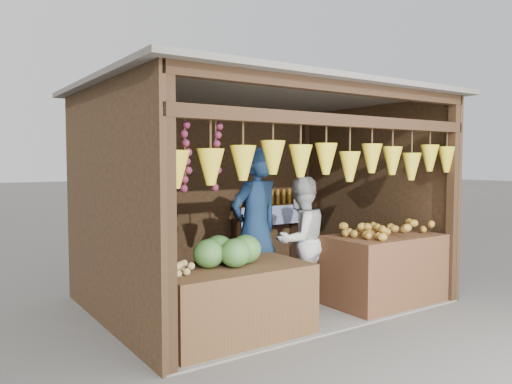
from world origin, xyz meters
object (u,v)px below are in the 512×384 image
counter_left (233,302)px  woman_standing (301,240)px  counter_right (384,269)px  man_standing (255,230)px  vendor_seated (126,254)px

counter_left → woman_standing: size_ratio=0.98×
counter_right → man_standing: bearing=155.7°
counter_right → vendor_seated: (-2.93, 1.06, 0.34)m
counter_left → counter_right: size_ratio=1.07×
counter_right → woman_standing: size_ratio=0.92×
counter_left → man_standing: bearing=42.3°
counter_right → man_standing: (-1.49, 0.67, 0.54)m
man_standing → counter_left: bearing=33.6°
counter_right → vendor_seated: bearing=160.0°
counter_left → vendor_seated: vendor_seated is taller
man_standing → woman_standing: 0.68m
counter_left → counter_right: bearing=-0.6°
counter_right → vendor_seated: 3.14m
counter_left → vendor_seated: 1.34m
counter_left → man_standing: (0.71, 0.65, 0.60)m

